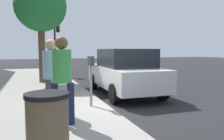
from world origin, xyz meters
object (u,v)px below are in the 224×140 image
(pedestrian_bystander, at_px, (62,72))
(traffic_signal, at_px, (56,37))
(street_tree, at_px, (41,7))
(parking_meter, at_px, (91,70))
(parked_sedan_near, at_px, (124,71))
(pedestrian_at_meter, at_px, (51,70))
(trash_bin, at_px, (48,130))

(pedestrian_bystander, distance_m, traffic_signal, 10.63)
(pedestrian_bystander, xyz_separation_m, street_tree, (6.59, 0.14, 2.54))
(parking_meter, distance_m, parked_sedan_near, 2.65)
(pedestrian_at_meter, height_order, street_tree, street_tree)
(traffic_signal, height_order, trash_bin, traffic_signal)
(parked_sedan_near, bearing_deg, trash_bin, 146.74)
(parked_sedan_near, xyz_separation_m, traffic_signal, (7.38, 1.81, 1.68))
(pedestrian_bystander, height_order, trash_bin, pedestrian_bystander)
(street_tree, height_order, trash_bin, street_tree)
(pedestrian_at_meter, height_order, pedestrian_bystander, pedestrian_bystander)
(trash_bin, bearing_deg, pedestrian_at_meter, -5.72)
(parked_sedan_near, relative_size, street_tree, 0.90)
(parking_meter, height_order, pedestrian_at_meter, pedestrian_at_meter)
(traffic_signal, bearing_deg, trash_bin, 173.62)
(traffic_signal, xyz_separation_m, trash_bin, (-12.23, 1.37, -1.92))
(trash_bin, bearing_deg, street_tree, -1.86)
(pedestrian_at_meter, height_order, trash_bin, pedestrian_at_meter)
(street_tree, xyz_separation_m, trash_bin, (-8.31, 0.27, -3.15))
(parking_meter, relative_size, pedestrian_at_meter, 0.77)
(parked_sedan_near, bearing_deg, parking_meter, 136.14)
(parking_meter, bearing_deg, pedestrian_at_meter, 108.51)
(parking_meter, bearing_deg, pedestrian_bystander, 142.44)
(street_tree, bearing_deg, pedestrian_bystander, -178.76)
(pedestrian_bystander, bearing_deg, parking_meter, 2.47)
(pedestrian_at_meter, bearing_deg, parked_sedan_near, 18.90)
(pedestrian_at_meter, relative_size, trash_bin, 1.82)
(parking_meter, distance_m, pedestrian_bystander, 1.55)
(parking_meter, xyz_separation_m, pedestrian_bystander, (-1.23, 0.94, 0.10))
(pedestrian_bystander, xyz_separation_m, trash_bin, (-1.72, 0.41, -0.61))
(pedestrian_at_meter, bearing_deg, pedestrian_bystander, -98.78)
(trash_bin, bearing_deg, traffic_signal, -6.38)
(pedestrian_bystander, bearing_deg, street_tree, 41.27)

